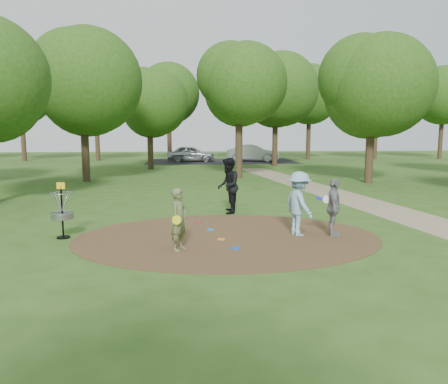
{
  "coord_description": "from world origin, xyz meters",
  "views": [
    {
      "loc": [
        -1.01,
        -11.7,
        2.93
      ],
      "look_at": [
        0.0,
        1.2,
        1.1
      ],
      "focal_mm": 35.0,
      "sensor_mm": 36.0,
      "label": 1
    }
  ],
  "objects": [
    {
      "name": "disc_golf_basket",
      "position": [
        -4.5,
        0.3,
        0.87
      ],
      "size": [
        0.63,
        0.63,
        1.54
      ],
      "color": "black",
      "rests_on": "ground"
    },
    {
      "name": "car_right",
      "position": [
        5.01,
        29.44,
        0.8
      ],
      "size": [
        5.1,
        2.67,
        1.6
      ],
      "primitive_type": "imported",
      "rotation": [
        0.0,
        0.0,
        1.36
      ],
      "color": "#B7BBC0",
      "rests_on": "ground"
    },
    {
      "name": "disc_ground_blue",
      "position": [
        0.09,
        -1.22,
        0.03
      ],
      "size": [
        0.22,
        0.22,
        0.02
      ],
      "primitive_type": "cylinder",
      "color": "blue",
      "rests_on": "dirt_clearing"
    },
    {
      "name": "car_left",
      "position": [
        -0.88,
        29.76,
        0.75
      ],
      "size": [
        4.51,
        2.04,
        1.5
      ],
      "primitive_type": "imported",
      "rotation": [
        0.0,
        0.0,
        1.51
      ],
      "color": "#B2B7BB",
      "rests_on": "ground"
    },
    {
      "name": "player_waiting_with_disc",
      "position": [
        2.93,
        -0.13,
        0.82
      ],
      "size": [
        0.63,
        1.03,
        1.64
      ],
      "color": "gray",
      "rests_on": "ground"
    },
    {
      "name": "player_throwing_with_disc",
      "position": [
        2.01,
        0.09,
        0.9
      ],
      "size": [
        1.21,
        1.31,
        1.8
      ],
      "color": "#84AFC5",
      "rests_on": "ground"
    },
    {
      "name": "parking_lot",
      "position": [
        2.0,
        30.0,
        0.0
      ],
      "size": [
        14.0,
        8.0,
        0.01
      ],
      "primitive_type": "cube",
      "color": "black",
      "rests_on": "ground"
    },
    {
      "name": "disc_ground_cyan",
      "position": [
        -0.42,
        0.88,
        0.03
      ],
      "size": [
        0.22,
        0.22,
        0.02
      ],
      "primitive_type": "cylinder",
      "color": "#177CB8",
      "rests_on": "dirt_clearing"
    },
    {
      "name": "ground",
      "position": [
        0.0,
        0.0,
        0.0
      ],
      "size": [
        100.0,
        100.0,
        0.0
      ],
      "primitive_type": "plane",
      "color": "#2D5119",
      "rests_on": "ground"
    },
    {
      "name": "dirt_clearing",
      "position": [
        0.0,
        0.0,
        0.01
      ],
      "size": [
        8.4,
        8.4,
        0.02
      ],
      "primitive_type": "cylinder",
      "color": "#47301C",
      "rests_on": "ground"
    },
    {
      "name": "tree_ring",
      "position": [
        1.42,
        10.09,
        5.12
      ],
      "size": [
        37.21,
        45.28,
        9.01
      ],
      "color": "#332316",
      "rests_on": "ground"
    },
    {
      "name": "disc_ground_red",
      "position": [
        -0.78,
        1.94,
        0.03
      ],
      "size": [
        0.22,
        0.22,
        0.02
      ],
      "primitive_type": "cylinder",
      "color": "red",
      "rests_on": "dirt_clearing"
    },
    {
      "name": "player_walking_with_disc",
      "position": [
        0.33,
        3.55,
        0.99
      ],
      "size": [
        0.86,
        1.05,
        1.98
      ],
      "color": "black",
      "rests_on": "ground"
    },
    {
      "name": "disc_ground_orange",
      "position": [
        -0.19,
        -0.29,
        0.03
      ],
      "size": [
        0.22,
        0.22,
        0.02
      ],
      "primitive_type": "cylinder",
      "color": "orange",
      "rests_on": "dirt_clearing"
    },
    {
      "name": "footpath",
      "position": [
        6.5,
        2.0,
        0.01
      ],
      "size": [
        7.55,
        39.89,
        0.01
      ],
      "primitive_type": "cube",
      "rotation": [
        0.0,
        0.0,
        0.14
      ],
      "color": "#8C7A5B",
      "rests_on": "ground"
    },
    {
      "name": "player_observer_with_disc",
      "position": [
        -1.29,
        -1.22,
        0.77
      ],
      "size": [
        0.59,
        0.67,
        1.55
      ],
      "color": "#5B683C",
      "rests_on": "ground"
    }
  ]
}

